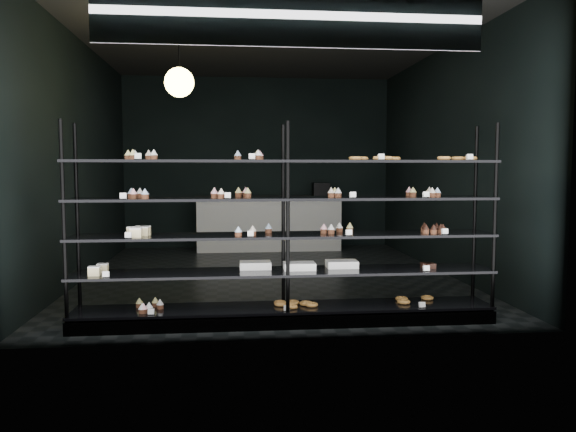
{
  "coord_description": "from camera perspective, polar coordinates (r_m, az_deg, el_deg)",
  "views": [
    {
      "loc": [
        -0.53,
        -7.72,
        1.47
      ],
      "look_at": [
        0.07,
        -1.9,
        0.99
      ],
      "focal_mm": 35.0,
      "sensor_mm": 36.0,
      "label": 1
    }
  ],
  "objects": [
    {
      "name": "signage",
      "position": [
        4.99,
        0.41,
        19.56
      ],
      "size": [
        3.3,
        0.05,
        0.5
      ],
      "color": "#0C143F",
      "rests_on": "room"
    },
    {
      "name": "display_shelf",
      "position": [
        5.36,
        -0.53,
        -4.32
      ],
      "size": [
        4.0,
        0.5,
        1.91
      ],
      "color": "black",
      "rests_on": "room"
    },
    {
      "name": "room",
      "position": [
        7.74,
        -1.99,
        5.67
      ],
      "size": [
        5.01,
        6.01,
        3.2
      ],
      "color": "black",
      "rests_on": "ground"
    },
    {
      "name": "service_counter",
      "position": [
        10.29,
        -1.89,
        -0.67
      ],
      "size": [
        2.69,
        0.65,
        1.23
      ],
      "color": "beige",
      "rests_on": "room"
    },
    {
      "name": "pendant_lamp",
      "position": [
        6.58,
        -10.99,
        13.2
      ],
      "size": [
        0.33,
        0.33,
        0.89
      ],
      "color": "black",
      "rests_on": "room"
    }
  ]
}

